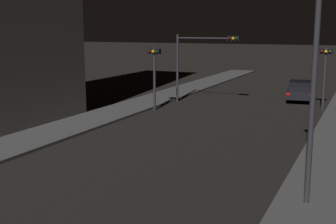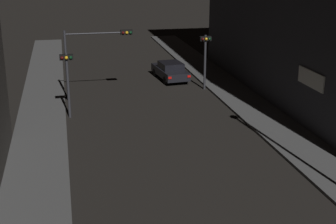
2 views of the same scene
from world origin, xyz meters
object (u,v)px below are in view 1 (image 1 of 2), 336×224
object	(u,v)px
traffic_light_overhead	(202,53)
traffic_light_right_kerb	(325,66)
far_car	(301,90)
traffic_light_left_kerb	(154,66)
street_lamp_near_block	(319,1)

from	to	relation	value
traffic_light_overhead	traffic_light_right_kerb	size ratio (longest dim) A/B	1.19
far_car	traffic_light_overhead	xyz separation A→B (m)	(-6.10, -4.17, 2.75)
traffic_light_right_kerb	traffic_light_left_kerb	bearing A→B (deg)	-155.11
traffic_light_right_kerb	street_lamp_near_block	distance (m)	16.87
traffic_light_left_kerb	traffic_light_right_kerb	distance (m)	10.74
traffic_light_overhead	street_lamp_near_block	xyz separation A→B (m)	(9.09, -15.68, 2.35)
street_lamp_near_block	traffic_light_right_kerb	bearing A→B (deg)	94.01
traffic_light_right_kerb	traffic_light_overhead	bearing A→B (deg)	-173.66
far_car	street_lamp_near_block	bearing A→B (deg)	-81.43
far_car	street_lamp_near_block	size ratio (longest dim) A/B	0.53
traffic_light_right_kerb	street_lamp_near_block	world-z (taller)	street_lamp_near_block
traffic_light_overhead	street_lamp_near_block	size ratio (longest dim) A/B	0.54
traffic_light_left_kerb	traffic_light_right_kerb	world-z (taller)	traffic_light_left_kerb
far_car	traffic_light_left_kerb	distance (m)	11.31
traffic_light_overhead	far_car	bearing A→B (deg)	34.35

